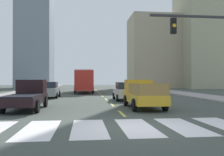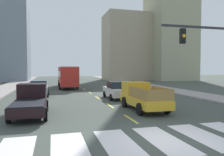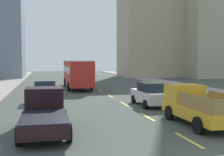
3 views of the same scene
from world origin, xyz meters
name	(u,v)px [view 1 (image 1 of 3)]	position (x,y,z in m)	size (l,w,h in m)	color
ground_plane	(137,127)	(0.00, 0.00, 0.00)	(160.00, 160.00, 0.00)	#3F4740
sidewalk_right	(195,95)	(11.18, 18.00, 0.07)	(3.66, 110.00, 0.15)	gray
sidewalk_left	(2,97)	(-11.18, 18.00, 0.07)	(3.66, 110.00, 0.15)	gray
crosswalk_stripe_2	(39,129)	(-3.93, 0.00, 0.00)	(1.37, 3.93, 0.01)	silver
crosswalk_stripe_3	(89,128)	(-1.97, 0.00, 0.00)	(1.37, 3.93, 0.01)	silver
crosswalk_stripe_4	(137,127)	(0.00, 0.00, 0.00)	(1.37, 3.93, 0.01)	silver
crosswalk_stripe_5	(182,126)	(1.97, 0.00, 0.00)	(1.37, 3.93, 0.01)	silver
lane_dash_0	(122,113)	(0.00, 4.00, 0.00)	(0.16, 2.40, 0.01)	#D3C946
lane_dash_1	(112,105)	(0.00, 9.00, 0.00)	(0.16, 2.40, 0.01)	#D3C946
lane_dash_2	(106,99)	(0.00, 14.00, 0.00)	(0.16, 2.40, 0.01)	#D3C946
lane_dash_3	(102,96)	(0.00, 19.00, 0.00)	(0.16, 2.40, 0.01)	#D3C946
lane_dash_4	(100,94)	(0.00, 24.00, 0.00)	(0.16, 2.40, 0.01)	#D3C946
lane_dash_5	(98,92)	(0.00, 29.00, 0.00)	(0.16, 2.40, 0.01)	#D3C946
lane_dash_6	(96,90)	(0.00, 34.00, 0.00)	(0.16, 2.40, 0.01)	#D3C946
lane_dash_7	(95,89)	(0.00, 39.00, 0.00)	(0.16, 2.40, 0.01)	#D3C946
pickup_stakebed	(142,94)	(1.88, 6.79, 0.94)	(2.18, 5.20, 1.96)	gold
pickup_dark	(28,95)	(-5.90, 6.86, 0.92)	(2.18, 5.20, 1.96)	black
city_bus	(84,80)	(-2.20, 27.06, 1.95)	(2.72, 10.80, 3.32)	#B1271E
sedan_mid	(49,90)	(-5.90, 16.88, 0.86)	(2.02, 4.40, 1.72)	gray
sedan_near_right	(125,91)	(1.70, 12.83, 0.86)	(2.02, 4.40, 1.72)	silver
block_mid_left	(35,32)	(-13.82, 49.73, 13.40)	(7.82, 9.45, 26.80)	gray
block_mid_right	(154,52)	(14.48, 46.94, 8.53)	(11.50, 9.22, 17.05)	tan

